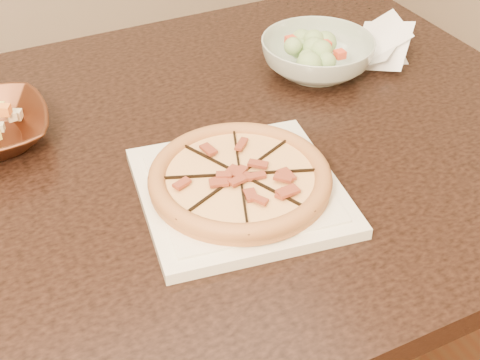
{
  "coord_description": "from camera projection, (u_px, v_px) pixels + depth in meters",
  "views": [
    {
      "loc": [
        -0.09,
        -0.86,
        1.37
      ],
      "look_at": [
        0.23,
        -0.18,
        0.78
      ],
      "focal_mm": 50.0,
      "sensor_mm": 36.0,
      "label": 1
    }
  ],
  "objects": [
    {
      "name": "dining_table",
      "position": [
        149.0,
        207.0,
        1.1
      ],
      "size": [
        1.48,
        0.96,
        0.75
      ],
      "color": "black",
      "rests_on": "floor"
    },
    {
      "name": "plate",
      "position": [
        240.0,
        191.0,
        0.97
      ],
      "size": [
        0.32,
        0.32,
        0.02
      ],
      "color": "silver",
      "rests_on": "dining_table"
    },
    {
      "name": "salad",
      "position": [
        319.0,
        31.0,
        1.22
      ],
      "size": [
        0.11,
        0.1,
        0.04
      ],
      "color": "#9DC578",
      "rests_on": "salad_bowl"
    },
    {
      "name": "pizza",
      "position": [
        240.0,
        178.0,
        0.96
      ],
      "size": [
        0.26,
        0.26,
        0.03
      ],
      "color": "tan",
      "rests_on": "plate"
    },
    {
      "name": "cling_film",
      "position": [
        386.0,
        47.0,
        1.3
      ],
      "size": [
        0.22,
        0.2,
        0.05
      ],
      "primitive_type": null,
      "rotation": [
        0.0,
        0.0,
        -0.37
      ],
      "color": "white",
      "rests_on": "dining_table"
    },
    {
      "name": "salad_bowl",
      "position": [
        317.0,
        56.0,
        1.25
      ],
      "size": [
        0.28,
        0.28,
        0.07
      ],
      "primitive_type": "imported",
      "rotation": [
        0.0,
        0.0,
        0.39
      ],
      "color": "#B4C5B9",
      "rests_on": "dining_table"
    }
  ]
}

